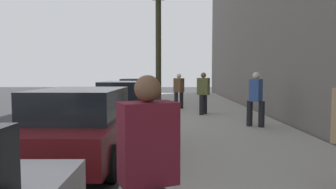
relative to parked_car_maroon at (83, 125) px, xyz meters
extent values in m
plane|color=#333335|center=(5.48, -0.06, -0.76)|extent=(56.00, 56.00, 0.00)
cube|color=gray|center=(5.48, -3.36, -0.68)|extent=(28.00, 4.60, 0.15)
cube|color=gold|center=(5.48, 3.14, -0.75)|extent=(28.00, 0.14, 0.01)
cube|color=white|center=(8.62, -0.76, -0.65)|extent=(6.52, 0.56, 0.22)
cylinder|color=black|center=(1.42, 0.81, -0.44)|extent=(0.64, 0.23, 0.64)
cylinder|color=black|center=(1.39, -0.87, -0.44)|extent=(0.64, 0.23, 0.64)
cylinder|color=black|center=(-1.26, 0.87, -0.44)|extent=(0.64, 0.23, 0.64)
cylinder|color=black|center=(-1.30, -0.81, -0.44)|extent=(0.64, 0.23, 0.64)
cube|color=maroon|center=(0.06, 0.00, -0.17)|extent=(4.37, 1.89, 0.64)
cube|color=black|center=(-0.15, 0.00, 0.45)|extent=(2.29, 1.65, 0.60)
cylinder|color=black|center=(6.89, 0.78, -0.44)|extent=(0.64, 0.22, 0.64)
cylinder|color=black|center=(6.89, -0.90, -0.44)|extent=(0.64, 0.22, 0.64)
cylinder|color=black|center=(4.28, 0.78, -0.44)|extent=(0.64, 0.22, 0.64)
cylinder|color=black|center=(4.28, -0.90, -0.44)|extent=(0.64, 0.22, 0.64)
cube|color=black|center=(5.59, -0.06, -0.17)|extent=(4.21, 1.80, 0.64)
cube|color=black|center=(5.38, -0.06, 0.45)|extent=(2.19, 1.60, 0.60)
cylinder|color=black|center=(12.83, 0.83, -0.44)|extent=(0.64, 0.23, 0.64)
cylinder|color=black|center=(12.81, -0.85, -0.44)|extent=(0.64, 0.23, 0.64)
cylinder|color=black|center=(10.05, 0.86, -0.44)|extent=(0.64, 0.23, 0.64)
cylinder|color=black|center=(10.03, -0.82, -0.44)|extent=(0.64, 0.23, 0.64)
cube|color=white|center=(11.43, 0.01, -0.17)|extent=(4.51, 1.86, 0.64)
cube|color=black|center=(11.21, 0.01, 0.45)|extent=(2.35, 1.63, 0.60)
cube|color=maroon|center=(-3.90, -1.63, 0.51)|extent=(0.44, 0.53, 0.67)
sphere|color=brown|center=(-3.90, -1.63, 0.96)|extent=(0.22, 0.22, 0.22)
cylinder|color=black|center=(8.21, -2.41, -0.22)|extent=(0.18, 0.18, 0.78)
cylinder|color=black|center=(7.96, -2.15, -0.22)|extent=(0.18, 0.18, 0.78)
cube|color=brown|center=(8.09, -2.28, 0.50)|extent=(0.52, 0.51, 0.66)
sphere|color=beige|center=(8.09, -2.28, 0.94)|extent=(0.22, 0.22, 0.22)
cylinder|color=black|center=(3.34, -4.38, -0.20)|extent=(0.19, 0.19, 0.81)
cylinder|color=black|center=(3.14, -4.69, -0.20)|extent=(0.19, 0.19, 0.81)
cube|color=#335193|center=(3.24, -4.54, 0.54)|extent=(0.55, 0.50, 0.69)
sphere|color=beige|center=(3.24, -4.54, 1.00)|extent=(0.22, 0.22, 0.22)
cylinder|color=black|center=(5.97, -3.13, -0.21)|extent=(0.19, 0.19, 0.80)
cylinder|color=black|center=(6.31, -3.30, -0.21)|extent=(0.19, 0.19, 0.80)
cube|color=brown|center=(6.14, -3.22, 0.54)|extent=(0.47, 0.54, 0.68)
sphere|color=brown|center=(6.14, -3.22, 0.99)|extent=(0.22, 0.22, 0.22)
cylinder|color=#2D2D19|center=(0.27, -1.58, 1.02)|extent=(0.12, 0.12, 3.25)
cylinder|color=#4C4C4C|center=(-3.46, -1.54, 0.14)|extent=(0.03, 0.03, 0.36)
camera|label=1|loc=(-6.37, -1.80, 1.08)|focal=32.90mm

